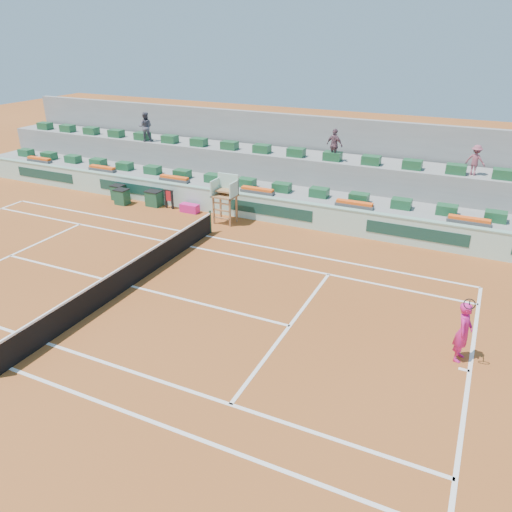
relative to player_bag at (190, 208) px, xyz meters
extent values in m
plane|color=brown|center=(2.43, -7.95, -0.22)|extent=(90.00, 90.00, 0.00)
cube|color=gray|center=(2.43, 2.75, 0.38)|extent=(36.00, 4.00, 1.20)
cube|color=gray|center=(2.43, 4.35, 1.08)|extent=(36.00, 2.40, 2.60)
cube|color=gray|center=(2.43, 5.95, 1.98)|extent=(36.00, 0.40, 4.40)
cube|color=#D81C7C|center=(0.00, 0.00, 0.00)|extent=(1.00, 0.44, 0.44)
imported|color=#504F5C|center=(-5.07, 3.50, 3.24)|extent=(1.03, 0.94, 1.71)
imported|color=#714B59|center=(6.53, 3.65, 3.19)|extent=(1.03, 0.68, 1.63)
imported|color=#904857|center=(13.18, 3.88, 3.07)|extent=(1.01, 0.75, 1.39)
cube|color=white|center=(14.32, -7.95, -0.22)|extent=(0.12, 10.97, 0.01)
cube|color=white|center=(2.43, -13.43, -0.22)|extent=(23.77, 0.12, 0.01)
cube|color=white|center=(2.43, -2.46, -0.22)|extent=(23.77, 0.12, 0.01)
cube|color=white|center=(2.43, -12.06, -0.22)|extent=(23.77, 0.12, 0.01)
cube|color=white|center=(2.43, -3.83, -0.22)|extent=(23.77, 0.12, 0.01)
cube|color=white|center=(-3.97, -7.95, -0.22)|extent=(0.12, 8.23, 0.01)
cube|color=white|center=(8.83, -7.95, -0.22)|extent=(0.12, 8.23, 0.01)
cube|color=white|center=(2.43, -7.95, -0.22)|extent=(12.80, 0.12, 0.01)
cube|color=white|center=(14.17, -7.95, -0.22)|extent=(0.30, 0.12, 0.01)
cube|color=black|center=(2.43, -7.95, 0.24)|extent=(0.03, 11.87, 0.92)
cube|color=white|center=(2.43, -7.95, 0.73)|extent=(0.06, 11.87, 0.07)
cylinder|color=#1C432B|center=(2.43, -2.01, 0.33)|extent=(0.10, 0.10, 1.10)
cube|color=#ADDAC8|center=(2.43, 0.55, 0.38)|extent=(36.00, 0.30, 1.20)
cube|color=#80AB97|center=(2.43, 0.55, 1.01)|extent=(36.00, 0.34, 0.06)
cube|color=#163D32|center=(-10.57, 0.39, 0.43)|extent=(4.40, 0.02, 0.56)
cube|color=#163D32|center=(-4.07, 0.39, 0.43)|extent=(4.40, 0.02, 0.56)
cube|color=#163D32|center=(4.43, 0.39, 0.43)|extent=(4.40, 0.02, 0.56)
cube|color=#163D32|center=(11.43, 0.39, 0.43)|extent=(4.40, 0.02, 0.56)
cube|color=#8F5E36|center=(1.98, -0.90, 0.45)|extent=(0.08, 0.08, 1.35)
cube|color=#8F5E36|center=(2.88, -0.90, 0.45)|extent=(0.08, 0.08, 1.35)
cube|color=#8F5E36|center=(1.98, -0.20, 0.45)|extent=(0.08, 0.08, 1.35)
cube|color=#8F5E36|center=(2.88, -0.20, 0.45)|extent=(0.08, 0.08, 1.35)
cube|color=#8F5E36|center=(2.43, -0.55, 1.17)|extent=(1.10, 0.90, 0.08)
cube|color=#ADDAC8|center=(2.43, -0.17, 1.68)|extent=(1.10, 0.08, 1.00)
cube|color=#ADDAC8|center=(1.91, -0.55, 1.53)|extent=(0.06, 0.90, 0.80)
cube|color=#ADDAC8|center=(2.95, -0.55, 1.53)|extent=(0.06, 0.90, 0.80)
cube|color=#8F5E36|center=(2.43, -0.45, 1.41)|extent=(0.80, 0.60, 0.08)
cube|color=#8F5E36|center=(2.43, -0.90, 0.13)|extent=(0.90, 0.08, 0.06)
cube|color=#8F5E36|center=(2.43, -0.90, 0.53)|extent=(0.90, 0.08, 0.06)
cube|color=#8F5E36|center=(2.43, -0.90, 0.88)|extent=(0.90, 0.08, 0.06)
cube|color=#1B532E|center=(-13.57, 1.85, 1.20)|extent=(0.90, 0.60, 0.44)
cube|color=#1B532E|center=(-11.57, 1.85, 1.20)|extent=(0.90, 0.60, 0.44)
cube|color=#1B532E|center=(-9.57, 1.85, 1.20)|extent=(0.90, 0.60, 0.44)
cube|color=#1B532E|center=(-7.57, 1.85, 1.20)|extent=(0.90, 0.60, 0.44)
cube|color=#1B532E|center=(-5.57, 1.85, 1.20)|extent=(0.90, 0.60, 0.44)
cube|color=#1B532E|center=(-3.57, 1.85, 1.20)|extent=(0.90, 0.60, 0.44)
cube|color=#1B532E|center=(-1.57, 1.85, 1.20)|extent=(0.90, 0.60, 0.44)
cube|color=#1B532E|center=(0.43, 1.85, 1.20)|extent=(0.90, 0.60, 0.44)
cube|color=#1B532E|center=(2.43, 1.85, 1.20)|extent=(0.90, 0.60, 0.44)
cube|color=#1B532E|center=(4.43, 1.85, 1.20)|extent=(0.90, 0.60, 0.44)
cube|color=#1B532E|center=(6.43, 1.85, 1.20)|extent=(0.90, 0.60, 0.44)
cube|color=#1B532E|center=(8.43, 1.85, 1.20)|extent=(0.90, 0.60, 0.44)
cube|color=#1B532E|center=(10.43, 1.85, 1.20)|extent=(0.90, 0.60, 0.44)
cube|color=#1B532E|center=(12.43, 1.85, 1.20)|extent=(0.90, 0.60, 0.44)
cube|color=#1B532E|center=(14.43, 1.85, 1.20)|extent=(0.90, 0.60, 0.44)
cube|color=#1B532E|center=(-13.57, 3.75, 2.60)|extent=(0.90, 0.60, 0.44)
cube|color=#1B532E|center=(-11.57, 3.75, 2.60)|extent=(0.90, 0.60, 0.44)
cube|color=#1B532E|center=(-9.57, 3.75, 2.60)|extent=(0.90, 0.60, 0.44)
cube|color=#1B532E|center=(-7.57, 3.75, 2.60)|extent=(0.90, 0.60, 0.44)
cube|color=#1B532E|center=(-5.57, 3.75, 2.60)|extent=(0.90, 0.60, 0.44)
cube|color=#1B532E|center=(-3.57, 3.75, 2.60)|extent=(0.90, 0.60, 0.44)
cube|color=#1B532E|center=(-1.57, 3.75, 2.60)|extent=(0.90, 0.60, 0.44)
cube|color=#1B532E|center=(0.43, 3.75, 2.60)|extent=(0.90, 0.60, 0.44)
cube|color=#1B532E|center=(2.43, 3.75, 2.60)|extent=(0.90, 0.60, 0.44)
cube|color=#1B532E|center=(4.43, 3.75, 2.60)|extent=(0.90, 0.60, 0.44)
cube|color=#1B532E|center=(6.43, 3.75, 2.60)|extent=(0.90, 0.60, 0.44)
cube|color=#1B532E|center=(8.43, 3.75, 2.60)|extent=(0.90, 0.60, 0.44)
cube|color=#1B532E|center=(10.43, 3.75, 2.60)|extent=(0.90, 0.60, 0.44)
cube|color=#1B532E|center=(12.43, 3.75, 2.60)|extent=(0.90, 0.60, 0.44)
cube|color=#1B532E|center=(14.43, 3.75, 2.60)|extent=(0.90, 0.60, 0.44)
cube|color=#4D4D4D|center=(-11.57, 1.05, 1.06)|extent=(1.80, 0.36, 0.16)
cube|color=#FE5415|center=(-11.57, 1.05, 1.20)|extent=(1.70, 0.32, 0.12)
cube|color=#4D4D4D|center=(-6.57, 1.05, 1.06)|extent=(1.80, 0.36, 0.16)
cube|color=#FE5415|center=(-6.57, 1.05, 1.20)|extent=(1.70, 0.32, 0.12)
cube|color=#4D4D4D|center=(-1.57, 1.05, 1.06)|extent=(1.80, 0.36, 0.16)
cube|color=#FE5415|center=(-1.57, 1.05, 1.20)|extent=(1.70, 0.32, 0.12)
cube|color=#4D4D4D|center=(3.43, 1.05, 1.06)|extent=(1.80, 0.36, 0.16)
cube|color=#FE5415|center=(3.43, 1.05, 1.20)|extent=(1.70, 0.32, 0.12)
cube|color=#4D4D4D|center=(8.43, 1.05, 1.06)|extent=(1.80, 0.36, 0.16)
cube|color=#FE5415|center=(8.43, 1.05, 1.20)|extent=(1.70, 0.32, 0.12)
cube|color=#4D4D4D|center=(13.43, 1.05, 1.06)|extent=(1.80, 0.36, 0.16)
cube|color=#FE5415|center=(13.43, 1.05, 1.20)|extent=(1.70, 0.32, 0.12)
cube|color=#184930|center=(-2.29, 0.08, 0.18)|extent=(0.77, 0.66, 0.80)
cube|color=black|center=(-2.29, 0.08, 0.60)|extent=(0.82, 0.71, 0.04)
cube|color=#184930|center=(-4.04, -0.46, 0.18)|extent=(0.68, 0.58, 0.80)
cube|color=black|center=(-4.04, -0.46, 0.60)|extent=(0.72, 0.62, 0.04)
cube|color=#184930|center=(-4.74, 0.09, 0.18)|extent=(0.66, 0.57, 0.80)
cube|color=black|center=(-4.74, 0.09, 0.60)|extent=(0.70, 0.61, 0.04)
cube|color=black|center=(-1.50, 0.05, 0.28)|extent=(0.10, 0.10, 1.00)
cube|color=black|center=(-1.10, 0.05, 0.28)|extent=(0.10, 0.10, 1.00)
cube|color=black|center=(-1.30, 0.05, 0.78)|extent=(0.58, 0.08, 0.06)
cube|color=red|center=(-1.30, 0.03, 0.48)|extent=(0.43, 0.04, 0.56)
imported|color=#D81C7C|center=(13.96, -7.45, 0.71)|extent=(0.54, 0.74, 1.86)
cylinder|color=black|center=(13.96, -7.75, 1.83)|extent=(0.03, 0.35, 0.09)
torus|color=black|center=(13.96, -7.97, 1.90)|extent=(0.31, 0.08, 0.31)
camera|label=1|loc=(13.74, -20.89, 8.66)|focal=35.00mm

